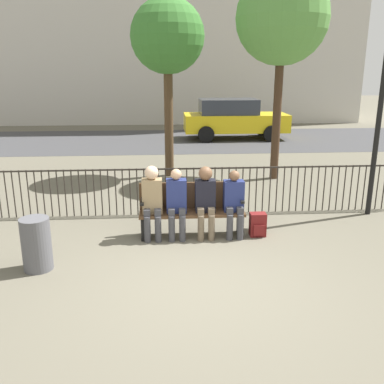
{
  "coord_description": "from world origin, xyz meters",
  "views": [
    {
      "loc": [
        -0.49,
        -5.27,
        2.83
      ],
      "look_at": [
        0.0,
        1.68,
        0.8
      ],
      "focal_mm": 40.0,
      "sensor_mm": 36.0,
      "label": 1
    }
  ],
  "objects_px": {
    "seated_person_2": "(205,198)",
    "trash_bin": "(36,244)",
    "park_bench": "(192,207)",
    "seated_person_3": "(234,201)",
    "seated_person_0": "(152,198)",
    "backpack": "(258,225)",
    "seated_person_1": "(176,200)",
    "tree_1": "(168,38)",
    "lamp_post": "(384,77)",
    "parked_car_0": "(233,118)",
    "tree_0": "(282,19)"
  },
  "relations": [
    {
      "from": "seated_person_2",
      "to": "seated_person_0",
      "type": "bearing_deg",
      "value": 179.93
    },
    {
      "from": "seated_person_0",
      "to": "tree_0",
      "type": "relative_size",
      "value": 0.25
    },
    {
      "from": "seated_person_3",
      "to": "backpack",
      "type": "distance_m",
      "value": 0.62
    },
    {
      "from": "seated_person_2",
      "to": "backpack",
      "type": "distance_m",
      "value": 1.05
    },
    {
      "from": "seated_person_2",
      "to": "seated_person_3",
      "type": "bearing_deg",
      "value": -0.51
    },
    {
      "from": "seated_person_0",
      "to": "backpack",
      "type": "distance_m",
      "value": 1.89
    },
    {
      "from": "tree_1",
      "to": "lamp_post",
      "type": "relative_size",
      "value": 1.11
    },
    {
      "from": "trash_bin",
      "to": "tree_1",
      "type": "bearing_deg",
      "value": 69.96
    },
    {
      "from": "lamp_post",
      "to": "parked_car_0",
      "type": "height_order",
      "value": "lamp_post"
    },
    {
      "from": "tree_1",
      "to": "trash_bin",
      "type": "relative_size",
      "value": 5.81
    },
    {
      "from": "park_bench",
      "to": "lamp_post",
      "type": "relative_size",
      "value": 0.44
    },
    {
      "from": "backpack",
      "to": "seated_person_1",
      "type": "bearing_deg",
      "value": 178.9
    },
    {
      "from": "tree_0",
      "to": "tree_1",
      "type": "bearing_deg",
      "value": 169.84
    },
    {
      "from": "seated_person_1",
      "to": "trash_bin",
      "type": "bearing_deg",
      "value": -152.51
    },
    {
      "from": "seated_person_1",
      "to": "tree_0",
      "type": "xyz_separation_m",
      "value": [
        2.73,
        3.97,
        3.3
      ]
    },
    {
      "from": "seated_person_3",
      "to": "park_bench",
      "type": "bearing_deg",
      "value": 169.61
    },
    {
      "from": "parked_car_0",
      "to": "trash_bin",
      "type": "relative_size",
      "value": 5.38
    },
    {
      "from": "backpack",
      "to": "park_bench",
      "type": "bearing_deg",
      "value": 172.23
    },
    {
      "from": "tree_1",
      "to": "seated_person_3",
      "type": "bearing_deg",
      "value": -77.12
    },
    {
      "from": "seated_person_1",
      "to": "lamp_post",
      "type": "height_order",
      "value": "lamp_post"
    },
    {
      "from": "lamp_post",
      "to": "tree_0",
      "type": "bearing_deg",
      "value": 111.23
    },
    {
      "from": "trash_bin",
      "to": "seated_person_3",
      "type": "bearing_deg",
      "value": 19.35
    },
    {
      "from": "seated_person_0",
      "to": "seated_person_1",
      "type": "xyz_separation_m",
      "value": [
        0.41,
        -0.0,
        -0.05
      ]
    },
    {
      "from": "park_bench",
      "to": "trash_bin",
      "type": "height_order",
      "value": "park_bench"
    },
    {
      "from": "seated_person_2",
      "to": "backpack",
      "type": "bearing_deg",
      "value": -1.81
    },
    {
      "from": "seated_person_2",
      "to": "parked_car_0",
      "type": "bearing_deg",
      "value": 78.17
    },
    {
      "from": "tree_1",
      "to": "lamp_post",
      "type": "xyz_separation_m",
      "value": [
        3.93,
        -3.49,
        -0.88
      ]
    },
    {
      "from": "lamp_post",
      "to": "parked_car_0",
      "type": "distance_m",
      "value": 9.87
    },
    {
      "from": "park_bench",
      "to": "backpack",
      "type": "bearing_deg",
      "value": -7.77
    },
    {
      "from": "parked_car_0",
      "to": "seated_person_3",
      "type": "bearing_deg",
      "value": -99.26
    },
    {
      "from": "seated_person_0",
      "to": "trash_bin",
      "type": "distance_m",
      "value": 2.0
    },
    {
      "from": "seated_person_3",
      "to": "parked_car_0",
      "type": "height_order",
      "value": "parked_car_0"
    },
    {
      "from": "seated_person_2",
      "to": "trash_bin",
      "type": "xyz_separation_m",
      "value": [
        -2.55,
        -1.07,
        -0.32
      ]
    },
    {
      "from": "seated_person_3",
      "to": "tree_0",
      "type": "height_order",
      "value": "tree_0"
    },
    {
      "from": "seated_person_0",
      "to": "seated_person_3",
      "type": "xyz_separation_m",
      "value": [
        1.39,
        -0.01,
        -0.07
      ]
    },
    {
      "from": "seated_person_3",
      "to": "trash_bin",
      "type": "relative_size",
      "value": 1.49
    },
    {
      "from": "seated_person_3",
      "to": "trash_bin",
      "type": "distance_m",
      "value": 3.24
    },
    {
      "from": "seated_person_2",
      "to": "seated_person_1",
      "type": "bearing_deg",
      "value": -179.78
    },
    {
      "from": "lamp_post",
      "to": "parked_car_0",
      "type": "xyz_separation_m",
      "value": [
        -1.17,
        9.63,
        -1.83
      ]
    },
    {
      "from": "seated_person_1",
      "to": "park_bench",
      "type": "bearing_deg",
      "value": 25.72
    },
    {
      "from": "seated_person_1",
      "to": "backpack",
      "type": "distance_m",
      "value": 1.49
    },
    {
      "from": "tree_0",
      "to": "seated_person_0",
      "type": "bearing_deg",
      "value": -128.3
    },
    {
      "from": "park_bench",
      "to": "trash_bin",
      "type": "xyz_separation_m",
      "value": [
        -2.33,
        -1.2,
        -0.11
      ]
    },
    {
      "from": "seated_person_2",
      "to": "backpack",
      "type": "relative_size",
      "value": 3.01
    },
    {
      "from": "seated_person_1",
      "to": "lamp_post",
      "type": "bearing_deg",
      "value": 14.17
    },
    {
      "from": "seated_person_2",
      "to": "tree_1",
      "type": "relative_size",
      "value": 0.27
    },
    {
      "from": "tree_1",
      "to": "trash_bin",
      "type": "xyz_separation_m",
      "value": [
        -2.02,
        -5.54,
        -3.16
      ]
    },
    {
      "from": "parked_car_0",
      "to": "park_bench",
      "type": "bearing_deg",
      "value": -103.14
    },
    {
      "from": "seated_person_0",
      "to": "seated_person_3",
      "type": "bearing_deg",
      "value": -0.23
    },
    {
      "from": "seated_person_2",
      "to": "lamp_post",
      "type": "bearing_deg",
      "value": 16.09
    }
  ]
}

